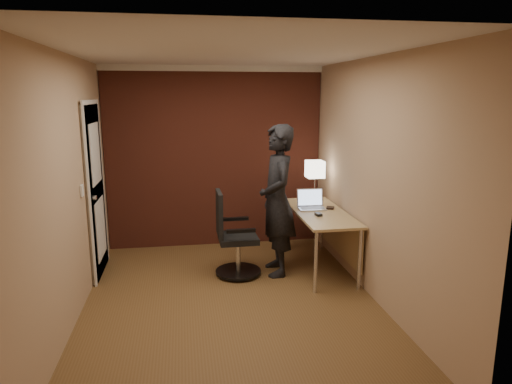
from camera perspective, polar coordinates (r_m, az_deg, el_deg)
room at (r=5.96m, az=-7.48°, el=4.77°), size 4.00×4.00×4.00m
desk at (r=5.65m, az=8.69°, el=-3.61°), size 0.60×1.50×0.73m
desk_lamp at (r=6.06m, az=7.37°, el=2.78°), size 0.22×0.22×0.54m
laptop at (r=5.72m, az=6.88°, el=-1.38°), size 0.34×0.27×0.23m
mouse at (r=5.38m, az=7.81°, el=-2.79°), size 0.07×0.11×0.03m
wallet at (r=5.73m, az=9.26°, el=-1.97°), size 0.13×0.14×0.02m
office_chair at (r=5.41m, az=-2.94°, el=-5.95°), size 0.55×0.56×1.00m
person at (r=5.37m, az=2.67°, el=-1.09°), size 0.44×0.66×1.79m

